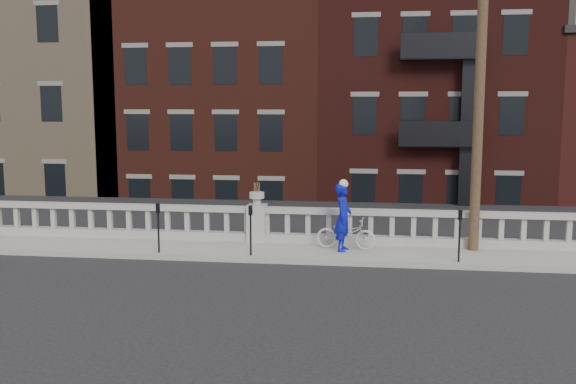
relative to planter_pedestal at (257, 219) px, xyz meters
name	(u,v)px	position (x,y,z in m)	size (l,w,h in m)	color
ground	(228,282)	(0.00, -3.95, -0.83)	(120.00, 120.00, 0.00)	black
sidewalk	(251,251)	(0.00, -0.95, -0.76)	(32.00, 2.20, 0.15)	gray
balustrade	(257,225)	(0.00, 0.00, -0.19)	(28.00, 0.34, 1.03)	gray
planter_pedestal	(257,219)	(0.00, 0.00, 0.00)	(0.55, 0.55, 1.76)	gray
lower_level	(325,131)	(0.56, 19.09, 1.80)	(80.00, 44.00, 20.80)	#605E59
utility_pole	(481,65)	(6.20, -0.35, 4.41)	(1.60, 0.28, 10.00)	#422D1E
parking_meter_b	(158,222)	(-2.41, -1.80, 0.17)	(0.10, 0.09, 1.36)	black
parking_meter_c	(251,225)	(0.15, -1.80, 0.17)	(0.10, 0.09, 1.36)	black
parking_meter_d	(460,230)	(5.62, -1.80, 0.17)	(0.10, 0.09, 1.36)	black
bicycle	(346,233)	(2.66, -0.67, -0.24)	(0.58, 1.67, 0.88)	silver
cyclist	(343,217)	(2.59, -0.91, 0.26)	(0.69, 0.45, 1.89)	#0B11AA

